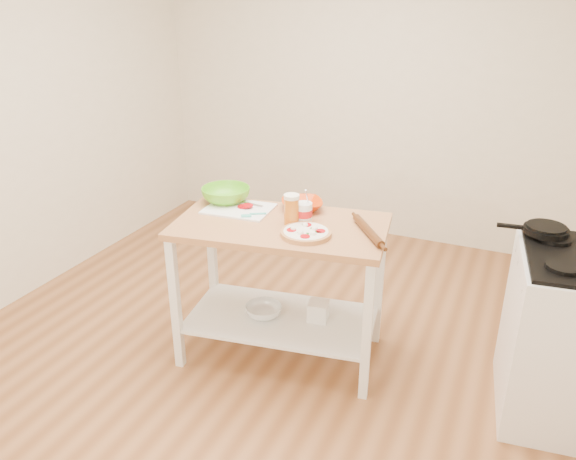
# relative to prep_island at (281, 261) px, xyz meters

# --- Properties ---
(room_shell) EXTENTS (4.04, 4.54, 2.74)m
(room_shell) POSITION_rel_prep_island_xyz_m (-0.09, -0.13, 0.70)
(room_shell) COLOR #986138
(room_shell) RESTS_ON ground
(prep_island) EXTENTS (1.31, 0.85, 0.90)m
(prep_island) POSITION_rel_prep_island_xyz_m (0.00, 0.00, 0.00)
(prep_island) COLOR #B17848
(prep_island) RESTS_ON ground
(gas_stove) EXTENTS (0.68, 0.77, 1.11)m
(gas_stove) POSITION_rel_prep_island_xyz_m (1.60, 0.13, -0.18)
(gas_stove) COLOR white
(gas_stove) RESTS_ON ground
(skillet) EXTENTS (0.36, 0.23, 0.03)m
(skillet) POSITION_rel_prep_island_xyz_m (1.40, 0.32, 0.32)
(skillet) COLOR black
(skillet) RESTS_ON gas_stove
(pizza) EXTENTS (0.28, 0.28, 0.04)m
(pizza) POSITION_rel_prep_island_xyz_m (0.20, -0.10, 0.26)
(pizza) COLOR tan
(pizza) RESTS_ON prep_island
(cutting_board) EXTENTS (0.42, 0.33, 0.04)m
(cutting_board) POSITION_rel_prep_island_xyz_m (-0.33, 0.10, 0.26)
(cutting_board) COLOR white
(cutting_board) RESTS_ON prep_island
(spatula) EXTENTS (0.13, 0.11, 0.01)m
(spatula) POSITION_rel_prep_island_xyz_m (-0.19, 0.02, 0.26)
(spatula) COLOR #41B8A7
(spatula) RESTS_ON cutting_board
(knife) EXTENTS (0.27, 0.05, 0.01)m
(knife) POSITION_rel_prep_island_xyz_m (-0.37, 0.18, 0.27)
(knife) COLOR silver
(knife) RESTS_ON cutting_board
(orange_bowl) EXTENTS (0.34, 0.34, 0.06)m
(orange_bowl) POSITION_rel_prep_island_xyz_m (0.03, 0.25, 0.28)
(orange_bowl) COLOR #D43905
(orange_bowl) RESTS_ON prep_island
(green_bowl) EXTENTS (0.41, 0.41, 0.10)m
(green_bowl) POSITION_rel_prep_island_xyz_m (-0.46, 0.18, 0.30)
(green_bowl) COLOR #59B41D
(green_bowl) RESTS_ON prep_island
(beer_pint) EXTENTS (0.09, 0.09, 0.18)m
(beer_pint) POSITION_rel_prep_island_xyz_m (0.06, 0.02, 0.34)
(beer_pint) COLOR #C86719
(beer_pint) RESTS_ON prep_island
(yogurt_tub) EXTENTS (0.10, 0.10, 0.21)m
(yogurt_tub) POSITION_rel_prep_island_xyz_m (0.12, 0.07, 0.31)
(yogurt_tub) COLOR white
(yogurt_tub) RESTS_ON prep_island
(rolling_pin) EXTENTS (0.27, 0.33, 0.04)m
(rolling_pin) POSITION_rel_prep_island_xyz_m (0.51, 0.05, 0.27)
(rolling_pin) COLOR #502A12
(rolling_pin) RESTS_ON prep_island
(shelf_glass_bowl) EXTENTS (0.24, 0.24, 0.07)m
(shelf_glass_bowl) POSITION_rel_prep_island_xyz_m (-0.11, -0.03, -0.36)
(shelf_glass_bowl) COLOR silver
(shelf_glass_bowl) RESTS_ON prep_island
(shelf_bin) EXTENTS (0.14, 0.14, 0.12)m
(shelf_bin) POSITION_rel_prep_island_xyz_m (0.22, 0.07, -0.33)
(shelf_bin) COLOR white
(shelf_bin) RESTS_ON prep_island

